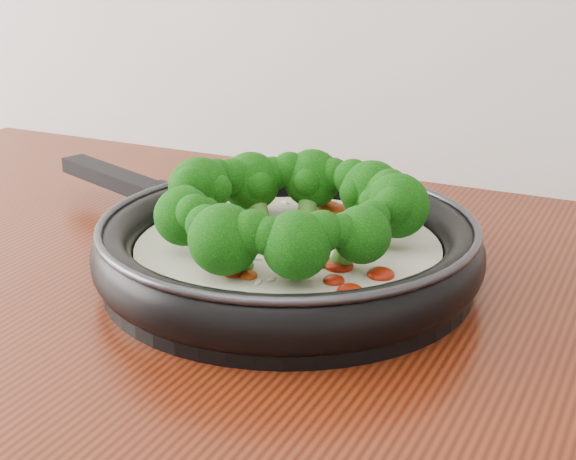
% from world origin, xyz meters
% --- Properties ---
extents(skillet, '(0.58, 0.45, 0.11)m').
position_xyz_m(skillet, '(-0.13, 1.13, 0.94)').
color(skillet, black).
rests_on(skillet, counter).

